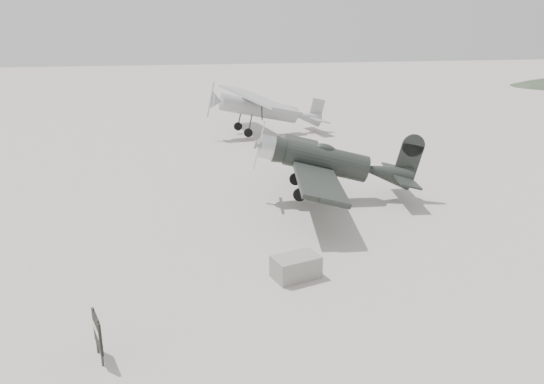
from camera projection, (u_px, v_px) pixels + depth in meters
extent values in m
plane|color=#A29A90|center=(296.00, 226.00, 22.24)|extent=(160.00, 160.00, 0.00)
cylinder|color=black|center=(326.00, 161.00, 24.76)|extent=(4.08, 1.78, 1.25)
cone|color=black|center=(388.00, 160.00, 24.86)|extent=(2.47, 1.47, 1.16)
cylinder|color=silver|center=(267.00, 162.00, 24.66)|extent=(0.95, 1.21, 1.11)
cone|color=silver|center=(256.00, 162.00, 24.64)|extent=(0.38, 0.54, 0.50)
cube|color=silver|center=(257.00, 162.00, 24.65)|extent=(0.08, 0.17, 2.33)
ellipsoid|color=black|center=(322.00, 150.00, 24.58)|extent=(1.06, 0.74, 0.41)
cube|color=black|center=(312.00, 168.00, 24.84)|extent=(3.34, 10.90, 0.20)
cube|color=black|center=(404.00, 159.00, 24.87)|extent=(1.49, 3.86, 0.09)
cube|color=black|center=(408.00, 143.00, 24.63)|extent=(1.08, 0.24, 1.61)
cylinder|color=black|center=(307.00, 201.00, 24.06)|extent=(0.62, 0.23, 0.61)
cylinder|color=black|center=(302.00, 185.00, 26.36)|extent=(0.62, 0.23, 0.61)
cylinder|color=#333333|center=(307.00, 189.00, 23.88)|extent=(0.11, 0.11, 1.25)
cylinder|color=#333333|center=(302.00, 173.00, 26.17)|extent=(0.11, 0.11, 1.25)
cylinder|color=black|center=(408.00, 167.00, 25.01)|extent=(0.20, 0.10, 0.20)
cylinder|color=gray|center=(259.00, 109.00, 38.41)|extent=(5.93, 2.27, 1.23)
cone|color=gray|center=(308.00, 106.00, 39.72)|extent=(2.18, 1.47, 1.12)
cone|color=gray|center=(216.00, 111.00, 37.33)|extent=(0.87, 1.26, 1.16)
cube|color=gray|center=(210.00, 112.00, 37.18)|extent=(0.08, 0.16, 2.46)
cube|color=gray|center=(253.00, 99.00, 38.04)|extent=(4.34, 12.47, 0.20)
cube|color=gray|center=(315.00, 104.00, 39.89)|extent=(1.68, 3.92, 0.09)
cube|color=gray|center=(317.00, 95.00, 39.70)|extent=(1.00, 0.27, 1.45)
cylinder|color=black|center=(253.00, 136.00, 37.56)|extent=(0.64, 0.27, 0.63)
cylinder|color=black|center=(243.00, 129.00, 39.74)|extent=(0.64, 0.27, 0.63)
cylinder|color=#333333|center=(253.00, 127.00, 37.36)|extent=(0.12, 0.12, 1.34)
cylinder|color=#333333|center=(243.00, 121.00, 39.54)|extent=(0.12, 0.12, 1.34)
cylinder|color=black|center=(318.00, 109.00, 40.09)|extent=(0.21, 0.11, 0.20)
cube|color=slate|center=(296.00, 267.00, 17.73)|extent=(1.74, 1.37, 0.76)
cylinder|color=#333333|center=(100.00, 343.00, 13.12)|extent=(0.08, 0.08, 1.32)
cylinder|color=#333333|center=(96.00, 331.00, 13.63)|extent=(0.08, 0.08, 1.32)
cube|color=black|center=(97.00, 332.00, 13.33)|extent=(0.34, 0.89, 0.91)
cube|color=beige|center=(96.00, 330.00, 13.30)|extent=(0.23, 0.68, 0.18)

